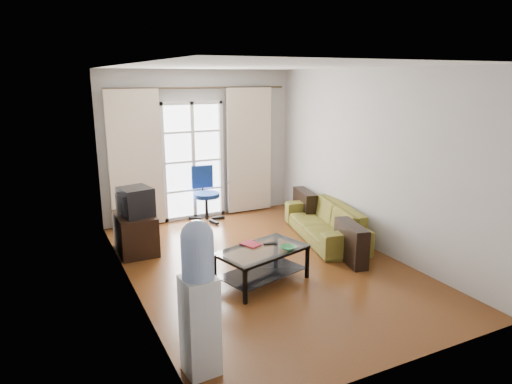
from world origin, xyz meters
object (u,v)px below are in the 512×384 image
(tv_stand, at_px, (136,233))
(water_cooler, at_px, (199,296))
(sofa, at_px, (325,222))
(crt_tv, at_px, (135,202))
(coffee_table, at_px, (262,261))
(task_chair, at_px, (206,205))

(tv_stand, relative_size, water_cooler, 0.56)
(sofa, relative_size, crt_tv, 3.90)
(crt_tv, bearing_deg, water_cooler, -103.51)
(sofa, xyz_separation_m, water_cooler, (-2.98, -2.40, 0.46))
(sofa, xyz_separation_m, coffee_table, (-1.66, -1.01, 0.01))
(tv_stand, height_order, water_cooler, water_cooler)
(coffee_table, relative_size, task_chair, 1.27)
(coffee_table, relative_size, water_cooler, 0.89)
(coffee_table, bearing_deg, sofa, 31.36)
(coffee_table, xyz_separation_m, tv_stand, (-1.22, 1.79, -0.00))
(sofa, distance_m, coffee_table, 1.95)
(coffee_table, bearing_deg, crt_tv, 125.18)
(sofa, xyz_separation_m, tv_stand, (-2.88, 0.78, 0.01))
(tv_stand, relative_size, crt_tv, 1.51)
(coffee_table, bearing_deg, water_cooler, -133.44)
(tv_stand, xyz_separation_m, water_cooler, (-0.10, -3.18, 0.45))
(sofa, bearing_deg, water_cooler, -38.47)
(tv_stand, height_order, crt_tv, crt_tv)
(coffee_table, xyz_separation_m, water_cooler, (-1.32, -1.39, 0.45))
(sofa, distance_m, task_chair, 2.25)
(coffee_table, distance_m, task_chair, 2.79)
(coffee_table, bearing_deg, task_chair, 84.65)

